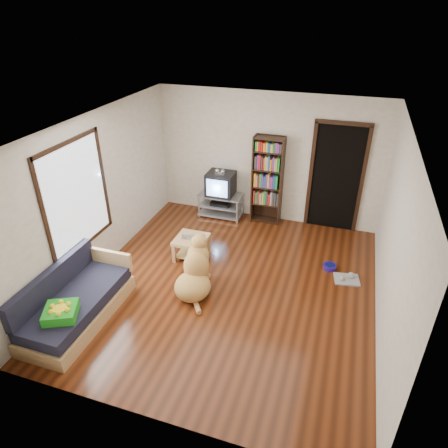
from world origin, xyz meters
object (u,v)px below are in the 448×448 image
(grey_rag, at_px, (347,280))
(crt_tv, at_px, (221,183))
(green_cushion, at_px, (61,312))
(laptop, at_px, (190,238))
(tv_stand, at_px, (221,204))
(dog, at_px, (195,272))
(bookshelf, at_px, (268,176))
(coffee_table, at_px, (191,244))
(dog_bowl, at_px, (330,267))
(sofa, at_px, (76,303))

(grey_rag, distance_m, crt_tv, 3.18)
(green_cushion, distance_m, laptop, 2.51)
(tv_stand, bearing_deg, dog, -80.55)
(grey_rag, xyz_separation_m, crt_tv, (-2.70, 1.53, 0.73))
(dog, bearing_deg, laptop, 117.04)
(bookshelf, xyz_separation_m, coffee_table, (-0.94, -1.76, -0.72))
(bookshelf, bearing_deg, laptop, -117.78)
(tv_stand, xyz_separation_m, crt_tv, (0.00, 0.02, 0.47))
(green_cushion, relative_size, tv_stand, 0.45)
(dog_bowl, bearing_deg, tv_stand, 152.35)
(grey_rag, bearing_deg, dog, -156.62)
(coffee_table, bearing_deg, tv_stand, 90.27)
(sofa, relative_size, coffee_table, 3.27)
(tv_stand, relative_size, sofa, 0.50)
(grey_rag, height_order, crt_tv, crt_tv)
(sofa, height_order, coffee_table, sofa)
(dog_bowl, distance_m, sofa, 4.13)
(tv_stand, xyz_separation_m, dog, (0.41, -2.49, 0.06))
(crt_tv, bearing_deg, dog, -80.63)
(sofa, bearing_deg, bookshelf, 62.68)
(grey_rag, xyz_separation_m, tv_stand, (-2.70, 1.51, 0.25))
(dog_bowl, distance_m, grey_rag, 0.39)
(sofa, bearing_deg, coffee_table, 63.47)
(green_cushion, distance_m, dog_bowl, 4.31)
(green_cushion, bearing_deg, grey_rag, 10.33)
(green_cushion, bearing_deg, laptop, 44.67)
(grey_rag, relative_size, crt_tv, 0.69)
(grey_rag, distance_m, bookshelf, 2.57)
(tv_stand, height_order, dog, dog)
(tv_stand, relative_size, bookshelf, 0.50)
(dog_bowl, xyz_separation_m, crt_tv, (-2.40, 1.28, 0.70))
(grey_rag, height_order, coffee_table, coffee_table)
(sofa, bearing_deg, grey_rag, 30.07)
(crt_tv, bearing_deg, tv_stand, -90.00)
(crt_tv, relative_size, coffee_table, 1.05)
(dog_bowl, xyz_separation_m, tv_stand, (-2.40, 1.26, 0.23))
(laptop, bearing_deg, grey_rag, -13.30)
(dog_bowl, bearing_deg, bookshelf, 136.99)
(sofa, relative_size, dog, 1.67)
(bookshelf, relative_size, sofa, 1.00)
(crt_tv, height_order, coffee_table, crt_tv)
(laptop, relative_size, bookshelf, 0.18)
(bookshelf, distance_m, dog, 2.72)
(grey_rag, relative_size, sofa, 0.22)
(green_cushion, height_order, dog_bowl, green_cushion)
(tv_stand, bearing_deg, bookshelf, 5.63)
(green_cushion, distance_m, tv_stand, 4.14)
(laptop, relative_size, dog, 0.30)
(green_cushion, bearing_deg, tv_stand, 52.84)
(green_cushion, relative_size, dog_bowl, 1.84)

